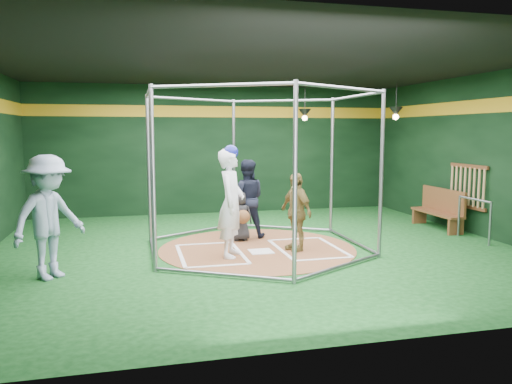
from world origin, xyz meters
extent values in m
cube|color=#0D3C13|center=(0.00, 0.00, -0.01)|extent=(10.00, 9.00, 0.02)
cube|color=black|center=(0.00, 0.00, 3.50)|extent=(10.00, 9.00, 0.02)
cube|color=black|center=(0.00, 4.50, 1.75)|extent=(10.00, 0.10, 3.50)
cube|color=black|center=(0.00, -4.50, 1.75)|extent=(10.00, 0.10, 3.50)
cube|color=black|center=(5.00, 0.00, 1.75)|extent=(0.10, 9.00, 3.50)
cube|color=gold|center=(0.00, 4.47, 2.80)|extent=(10.00, 0.01, 0.30)
cube|color=gold|center=(4.97, 0.00, 2.80)|extent=(0.01, 9.00, 0.30)
cylinder|color=brown|center=(0.00, 0.00, 0.01)|extent=(3.80, 3.80, 0.01)
cube|color=white|center=(0.00, -0.30, 0.02)|extent=(0.43, 0.43, 0.01)
cube|color=white|center=(-0.95, 0.60, 0.02)|extent=(1.10, 0.07, 0.01)
cube|color=white|center=(-0.95, -1.10, 0.02)|extent=(1.10, 0.07, 0.01)
cube|color=white|center=(-1.50, -0.25, 0.02)|extent=(0.07, 1.70, 0.01)
cube|color=white|center=(-0.40, -0.25, 0.02)|extent=(0.07, 1.70, 0.01)
cube|color=white|center=(0.95, 0.60, 0.02)|extent=(1.10, 0.07, 0.01)
cube|color=white|center=(0.95, -1.10, 0.02)|extent=(1.10, 0.07, 0.01)
cube|color=white|center=(0.40, -0.25, 0.02)|extent=(0.07, 1.70, 0.01)
cube|color=white|center=(1.50, -0.25, 0.02)|extent=(0.07, 1.70, 0.01)
cylinder|color=gray|center=(1.99, 1.15, 1.50)|extent=(0.07, 0.07, 3.00)
cylinder|color=gray|center=(0.00, 2.30, 1.50)|extent=(0.07, 0.07, 3.00)
cylinder|color=gray|center=(-1.99, 1.15, 1.50)|extent=(0.07, 0.07, 3.00)
cylinder|color=gray|center=(-1.99, -1.15, 1.50)|extent=(0.07, 0.07, 3.00)
cylinder|color=gray|center=(0.00, -2.30, 1.50)|extent=(0.07, 0.07, 3.00)
cylinder|color=gray|center=(1.99, -1.15, 1.50)|extent=(0.07, 0.07, 3.00)
cylinder|color=gray|center=(1.00, 1.72, 2.95)|extent=(2.02, 1.20, 0.06)
cylinder|color=gray|center=(1.00, 1.72, 0.05)|extent=(2.02, 1.20, 0.06)
cylinder|color=gray|center=(-1.00, 1.72, 2.95)|extent=(2.02, 1.20, 0.06)
cylinder|color=gray|center=(-1.00, 1.72, 0.05)|extent=(2.02, 1.20, 0.06)
cylinder|color=gray|center=(-1.99, 0.00, 2.95)|extent=(0.06, 2.30, 0.06)
cylinder|color=gray|center=(-1.99, 0.00, 0.05)|extent=(0.06, 2.30, 0.06)
cylinder|color=gray|center=(-1.00, -1.73, 2.95)|extent=(2.02, 1.20, 0.06)
cylinder|color=gray|center=(-1.00, -1.73, 0.05)|extent=(2.02, 1.20, 0.06)
cylinder|color=gray|center=(1.00, -1.73, 2.95)|extent=(2.02, 1.20, 0.06)
cylinder|color=gray|center=(1.00, -1.73, 0.05)|extent=(2.02, 1.20, 0.06)
cylinder|color=gray|center=(1.99, 0.00, 2.95)|extent=(0.06, 2.30, 0.06)
cylinder|color=gray|center=(1.99, 0.00, 0.05)|extent=(0.06, 2.30, 0.06)
cube|color=brown|center=(4.94, 0.40, 1.50)|extent=(0.05, 1.25, 0.08)
cube|color=brown|center=(4.94, 0.40, 0.60)|extent=(0.05, 1.25, 0.08)
cylinder|color=tan|center=(4.92, -0.15, 1.05)|extent=(0.06, 0.06, 0.85)
cylinder|color=tan|center=(4.92, 0.01, 1.05)|extent=(0.06, 0.06, 0.85)
cylinder|color=tan|center=(4.92, 0.16, 1.05)|extent=(0.06, 0.06, 0.85)
cylinder|color=tan|center=(4.92, 0.32, 1.05)|extent=(0.06, 0.06, 0.85)
cylinder|color=tan|center=(4.92, 0.48, 1.05)|extent=(0.06, 0.06, 0.85)
cylinder|color=tan|center=(4.92, 0.64, 1.05)|extent=(0.06, 0.06, 0.85)
cylinder|color=tan|center=(4.92, 0.79, 1.05)|extent=(0.06, 0.06, 0.85)
cylinder|color=tan|center=(4.92, 0.95, 1.05)|extent=(0.06, 0.06, 0.85)
cone|color=black|center=(2.20, 3.60, 2.75)|extent=(0.34, 0.34, 0.22)
sphere|color=#FFD899|center=(2.20, 3.60, 2.62)|extent=(0.14, 0.14, 0.14)
cylinder|color=black|center=(2.20, 3.60, 3.10)|extent=(0.02, 0.02, 0.70)
cone|color=black|center=(4.00, 2.00, 2.75)|extent=(0.34, 0.34, 0.22)
sphere|color=#FFD899|center=(4.00, 2.00, 2.62)|extent=(0.14, 0.14, 0.14)
cylinder|color=black|center=(4.00, 2.00, 3.10)|extent=(0.02, 0.02, 0.70)
imported|color=white|center=(-0.60, -0.49, 0.98)|extent=(0.70, 0.83, 1.95)
sphere|color=navy|center=(-0.60, -0.49, 1.90)|extent=(0.26, 0.26, 0.26)
imported|color=#A48C46|center=(0.68, -0.31, 0.75)|extent=(0.62, 0.94, 1.48)
imported|color=black|center=(-0.17, 0.76, 0.52)|extent=(0.51, 0.34, 1.02)
sphere|color=brown|center=(-0.17, 0.51, 0.55)|extent=(0.28, 0.28, 0.28)
imported|color=black|center=(0.02, 1.05, 0.84)|extent=(0.92, 0.78, 1.66)
imported|color=#8DA0BA|center=(-3.57, -1.13, 0.96)|extent=(1.37, 1.38, 1.92)
cube|color=brown|center=(4.55, 0.94, 0.38)|extent=(0.38, 1.62, 0.05)
cube|color=brown|center=(4.70, 0.94, 0.68)|extent=(0.05, 1.62, 0.54)
cube|color=brown|center=(4.55, 0.22, 0.18)|extent=(0.36, 0.07, 0.36)
cube|color=brown|center=(4.55, 1.66, 0.18)|extent=(0.36, 0.07, 0.36)
cylinder|color=gray|center=(4.55, -0.86, 0.44)|extent=(0.05, 0.05, 0.89)
cylinder|color=gray|center=(4.55, 0.13, 0.44)|extent=(0.05, 0.05, 0.89)
cylinder|color=gray|center=(4.55, -0.36, 0.87)|extent=(0.05, 0.98, 0.05)
camera|label=1|loc=(-2.27, -9.20, 2.27)|focal=35.00mm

